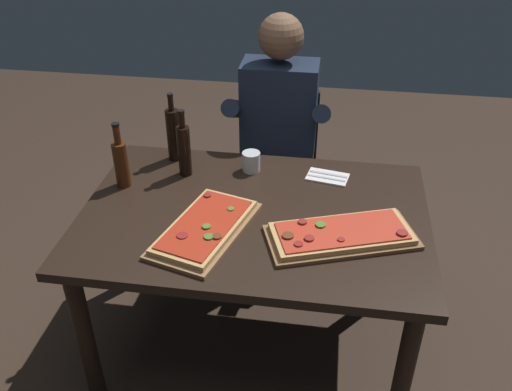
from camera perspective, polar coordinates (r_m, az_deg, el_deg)
name	(u,v)px	position (r m, az deg, el deg)	size (l,w,h in m)	color
ground_plane	(254,339)	(2.73, -0.16, -14.58)	(6.40, 6.40, 0.00)	#38281E
dining_table	(254,231)	(2.30, -0.19, -3.71)	(1.40, 0.96, 0.74)	black
pizza_rectangular_front	(341,235)	(2.11, 8.77, -4.03)	(0.61, 0.42, 0.05)	brown
pizza_rectangular_left	(205,228)	(2.13, -5.26, -3.34)	(0.39, 0.55, 0.05)	olive
wine_bottle_dark	(173,133)	(2.58, -8.50, 6.34)	(0.06, 0.06, 0.33)	black
oil_bottle_amber	(184,149)	(2.46, -7.41, 4.76)	(0.06, 0.06, 0.31)	black
vinegar_bottle_green	(121,162)	(2.43, -13.72, 3.38)	(0.06, 0.06, 0.30)	#47230F
tumbler_near_camera	(251,163)	(2.50, -0.50, 3.40)	(0.08, 0.08, 0.09)	silver
napkin_cutlery_set	(327,177)	(2.49, 7.37, 1.91)	(0.20, 0.14, 0.01)	white
diner_chair	(279,163)	(3.09, 2.41, 3.37)	(0.44, 0.44, 0.87)	black
seated_diner	(278,131)	(2.87, 2.25, 6.63)	(0.53, 0.41, 1.33)	#23232D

